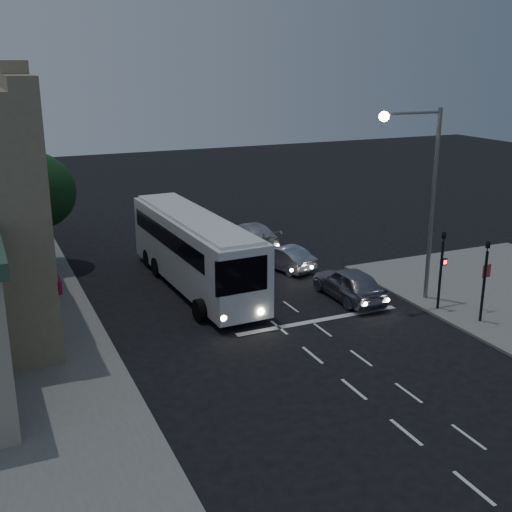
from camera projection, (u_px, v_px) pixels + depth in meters
name	position (u px, v px, depth m)	size (l,w,h in m)	color
ground	(301.00, 345.00, 26.09)	(120.00, 120.00, 0.00)	black
road_markings	(292.00, 313.00, 29.48)	(8.00, 30.55, 0.01)	silver
tour_bus	(195.00, 249.00, 32.21)	(3.04, 12.40, 3.78)	white
car_suv	(349.00, 283.00, 31.00)	(1.87, 4.64, 1.58)	gray
car_sedan_a	(283.00, 257.00, 35.54)	(1.42, 4.08, 1.34)	#A9B1BE
car_sedan_b	(251.00, 234.00, 39.93)	(2.11, 5.19, 1.50)	silver
traffic_signal_main	(442.00, 261.00, 29.04)	(0.25, 0.35, 4.10)	black
traffic_signal_side	(485.00, 271.00, 27.58)	(0.18, 0.15, 4.10)	black
regulatory_sign	(485.00, 280.00, 29.05)	(0.45, 0.12, 2.20)	slate
streetlight	(423.00, 184.00, 29.22)	(3.32, 0.44, 9.00)	slate
street_tree	(38.00, 188.00, 34.69)	(4.00, 4.00, 6.20)	black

